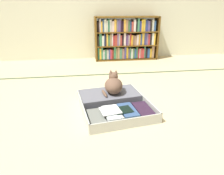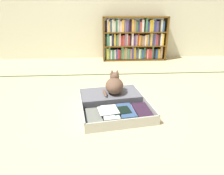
# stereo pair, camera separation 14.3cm
# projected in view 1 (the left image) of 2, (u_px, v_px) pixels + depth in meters

# --- Properties ---
(ground_plane) EXTENTS (10.00, 10.00, 0.00)m
(ground_plane) POSITION_uv_depth(u_px,v_px,m) (122.00, 120.00, 1.87)
(ground_plane) COLOR #C9B888
(tatami_border) EXTENTS (4.80, 0.05, 0.00)m
(tatami_border) POSITION_uv_depth(u_px,v_px,m) (106.00, 74.00, 3.10)
(tatami_border) COLOR #3F5134
(tatami_border) RESTS_ON ground_plane
(bookshelf) EXTENTS (1.21, 0.27, 0.81)m
(bookshelf) POSITION_uv_depth(u_px,v_px,m) (126.00, 39.00, 3.84)
(bookshelf) COLOR brown
(bookshelf) RESTS_ON ground_plane
(open_suitcase) EXTENTS (0.77, 0.85, 0.10)m
(open_suitcase) POSITION_uv_depth(u_px,v_px,m) (113.00, 103.00, 2.10)
(open_suitcase) COLOR #B7BCB2
(open_suitcase) RESTS_ON ground_plane
(black_cat) EXTENTS (0.24, 0.27, 0.25)m
(black_cat) POSITION_uv_depth(u_px,v_px,m) (113.00, 85.00, 2.18)
(black_cat) COLOR brown
(black_cat) RESTS_ON open_suitcase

